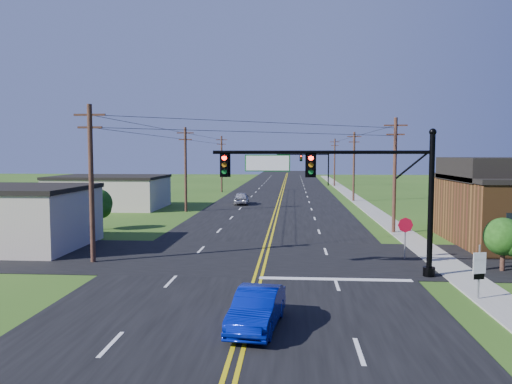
# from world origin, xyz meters

# --- Properties ---
(ground) EXTENTS (260.00, 260.00, 0.00)m
(ground) POSITION_xyz_m (0.00, 0.00, 0.00)
(ground) COLOR #2A4D16
(ground) RESTS_ON ground
(road_main) EXTENTS (16.00, 220.00, 0.04)m
(road_main) POSITION_xyz_m (0.00, 50.00, 0.02)
(road_main) COLOR black
(road_main) RESTS_ON ground
(road_cross) EXTENTS (70.00, 10.00, 0.04)m
(road_cross) POSITION_xyz_m (0.00, 12.00, 0.02)
(road_cross) COLOR black
(road_cross) RESTS_ON ground
(sidewalk) EXTENTS (2.00, 160.00, 0.08)m
(sidewalk) POSITION_xyz_m (10.50, 40.00, 0.04)
(sidewalk) COLOR gray
(sidewalk) RESTS_ON ground
(signal_mast_main) EXTENTS (11.30, 0.60, 7.48)m
(signal_mast_main) POSITION_xyz_m (4.34, 8.00, 4.75)
(signal_mast_main) COLOR black
(signal_mast_main) RESTS_ON ground
(signal_mast_far) EXTENTS (10.98, 0.60, 7.48)m
(signal_mast_far) POSITION_xyz_m (4.44, 80.00, 4.55)
(signal_mast_far) COLOR black
(signal_mast_far) RESTS_ON ground
(cream_bldg_near) EXTENTS (10.20, 8.20, 4.10)m
(cream_bldg_near) POSITION_xyz_m (-17.00, 14.00, 2.06)
(cream_bldg_near) COLOR #B9AE9E
(cream_bldg_near) RESTS_ON ground
(cream_bldg_far) EXTENTS (12.20, 9.20, 3.70)m
(cream_bldg_far) POSITION_xyz_m (-19.00, 38.00, 1.86)
(cream_bldg_far) COLOR #B9AE9E
(cream_bldg_far) RESTS_ON ground
(utility_pole_left_a) EXTENTS (1.80, 0.28, 9.00)m
(utility_pole_left_a) POSITION_xyz_m (-9.50, 10.00, 4.72)
(utility_pole_left_a) COLOR #382019
(utility_pole_left_a) RESTS_ON ground
(utility_pole_left_b) EXTENTS (1.80, 0.28, 9.00)m
(utility_pole_left_b) POSITION_xyz_m (-9.50, 35.00, 4.72)
(utility_pole_left_b) COLOR #382019
(utility_pole_left_b) RESTS_ON ground
(utility_pole_left_c) EXTENTS (1.80, 0.28, 9.00)m
(utility_pole_left_c) POSITION_xyz_m (-9.50, 62.00, 4.72)
(utility_pole_left_c) COLOR #382019
(utility_pole_left_c) RESTS_ON ground
(utility_pole_right_a) EXTENTS (1.80, 0.28, 9.00)m
(utility_pole_right_a) POSITION_xyz_m (9.80, 22.00, 4.72)
(utility_pole_right_a) COLOR #382019
(utility_pole_right_a) RESTS_ON ground
(utility_pole_right_b) EXTENTS (1.80, 0.28, 9.00)m
(utility_pole_right_b) POSITION_xyz_m (9.80, 48.00, 4.72)
(utility_pole_right_b) COLOR #382019
(utility_pole_right_b) RESTS_ON ground
(utility_pole_right_c) EXTENTS (1.80, 0.28, 9.00)m
(utility_pole_right_c) POSITION_xyz_m (9.80, 78.00, 4.72)
(utility_pole_right_c) COLOR #382019
(utility_pole_right_c) RESTS_ON ground
(tree_right_back) EXTENTS (3.00, 3.00, 4.10)m
(tree_right_back) POSITION_xyz_m (16.00, 26.00, 2.60)
(tree_right_back) COLOR #382019
(tree_right_back) RESTS_ON ground
(shrub_corner) EXTENTS (2.00, 2.00, 2.86)m
(shrub_corner) POSITION_xyz_m (13.00, 9.50, 1.85)
(shrub_corner) COLOR #382019
(shrub_corner) RESTS_ON ground
(tree_left) EXTENTS (2.40, 2.40, 3.37)m
(tree_left) POSITION_xyz_m (-14.00, 22.00, 2.16)
(tree_left) COLOR #382019
(tree_left) RESTS_ON ground
(blue_car) EXTENTS (2.00, 4.37, 1.39)m
(blue_car) POSITION_xyz_m (0.64, -0.10, 0.70)
(blue_car) COLOR #061695
(blue_car) RESTS_ON ground
(distant_car) EXTENTS (1.98, 4.43, 1.48)m
(distant_car) POSITION_xyz_m (-4.34, 42.93, 0.74)
(distant_car) COLOR #BBBABF
(distant_car) RESTS_ON ground
(route_sign) EXTENTS (0.59, 0.19, 2.39)m
(route_sign) POSITION_xyz_m (9.79, 4.00, 1.39)
(route_sign) COLOR slate
(route_sign) RESTS_ON ground
(stop_sign) EXTENTS (0.89, 0.12, 2.50)m
(stop_sign) POSITION_xyz_m (8.50, 12.12, 1.80)
(stop_sign) COLOR slate
(stop_sign) RESTS_ON ground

